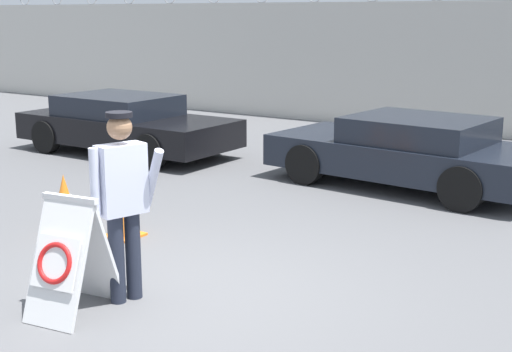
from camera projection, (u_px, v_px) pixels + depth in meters
The scene contains 8 objects.
ground_plane at pixel (186, 294), 7.10m from camera, with size 90.00×90.00×0.00m, color #5B5B5E.
perimeter_wall at pixel (503, 70), 15.80m from camera, with size 36.00×0.30×3.46m.
barricade_sign at pixel (70, 256), 6.52m from camera, with size 0.67×0.91×1.13m.
security_guard at pixel (123, 196), 6.73m from camera, with size 0.53×0.64×1.85m.
traffic_cone_near at pixel (123, 207), 8.85m from camera, with size 0.41×0.41×0.78m.
traffic_cone_mid at pixel (65, 203), 9.06m from camera, with size 0.43×0.43×0.75m.
parked_car_front_coupe at pixel (125, 124), 14.13m from camera, with size 4.49×1.96×1.16m.
parked_car_rear_sedan at pixel (408, 151), 11.39m from camera, with size 4.44×2.25×1.14m.
Camera 1 is at (4.27, -5.15, 2.73)m, focal length 50.00 mm.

